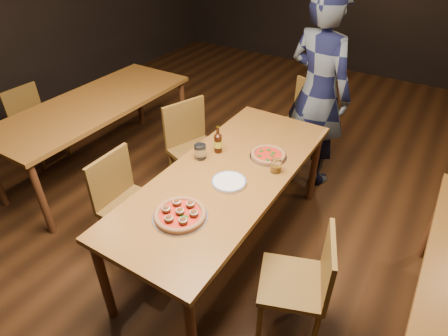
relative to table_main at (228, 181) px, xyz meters
The scene contains 16 objects.
ground 0.68m from the table_main, ahead, with size 9.00×9.00×0.00m, color black.
room_shell 1.18m from the table_main, ahead, with size 9.00×9.00×9.00m.
table_main is the anchor object (origin of this frame).
table_left 1.73m from the table_main, 169.99° to the left, with size 0.80×2.00×0.75m.
chair_main_nw 0.75m from the table_main, 147.62° to the right, with size 0.41×0.41×0.87m, color brown, non-canonical shape.
chair_main_sw 0.80m from the table_main, 141.78° to the left, with size 0.43×0.43×0.92m, color brown, non-canonical shape.
chair_main_e 0.82m from the table_main, 28.39° to the right, with size 0.39×0.39×0.84m, color brown, non-canonical shape.
chair_end 1.33m from the table_main, 91.10° to the left, with size 0.44×0.44×0.95m, color brown, non-canonical shape.
chair_nbr_left 2.40m from the table_main, behind, with size 0.38×0.38×0.82m, color brown, non-canonical shape.
pizza_meatball 0.55m from the table_main, 90.63° to the right, with size 0.34×0.34×0.06m.
pizza_margherita 0.38m from the table_main, 65.32° to the left, with size 0.28×0.28×0.04m.
plate_stack 0.15m from the table_main, 54.91° to the right, with size 0.24×0.24×0.02m, color white.
beer_bottle 0.32m from the table_main, 136.50° to the left, with size 0.06×0.06×0.21m.
water_glass 0.30m from the table_main, 168.85° to the left, with size 0.09×0.09×0.11m, color white.
amber_glass 0.36m from the table_main, 34.47° to the left, with size 0.08×0.08×0.09m, color #9A6211.
diner 1.34m from the table_main, 83.09° to the left, with size 0.66×0.43×1.81m, color black.
Camera 1 is at (1.10, -1.83, 2.30)m, focal length 30.00 mm.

